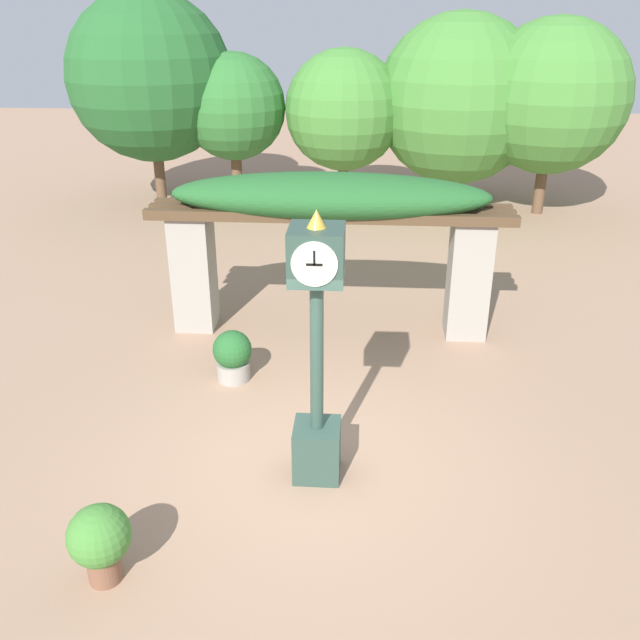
% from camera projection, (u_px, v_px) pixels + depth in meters
% --- Properties ---
extents(ground_plane, '(60.00, 60.00, 0.00)m').
position_uv_depth(ground_plane, '(312.00, 463.00, 7.97)').
color(ground_plane, '#9E7A60').
extents(pedestal_clock, '(0.55, 0.60, 3.12)m').
position_uv_depth(pedestal_clock, '(317.00, 356.00, 7.17)').
color(pedestal_clock, '#2D473D').
rests_on(pedestal_clock, ground).
extents(pergola, '(5.66, 1.23, 2.61)m').
position_uv_depth(pergola, '(330.00, 217.00, 10.48)').
color(pergola, gray).
rests_on(pergola, ground).
extents(potted_plant_near_left, '(0.56, 0.56, 0.75)m').
position_uv_depth(potted_plant_near_left, '(233.00, 355.00, 9.63)').
color(potted_plant_near_left, gray).
rests_on(potted_plant_near_left, ground).
extents(potted_plant_near_right, '(0.58, 0.58, 0.81)m').
position_uv_depth(potted_plant_near_right, '(100.00, 539.00, 6.17)').
color(potted_plant_near_right, brown).
rests_on(potted_plant_near_right, ground).
extents(tree_line, '(13.98, 4.63, 5.36)m').
position_uv_depth(tree_line, '(355.00, 94.00, 17.09)').
color(tree_line, brown).
rests_on(tree_line, ground).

